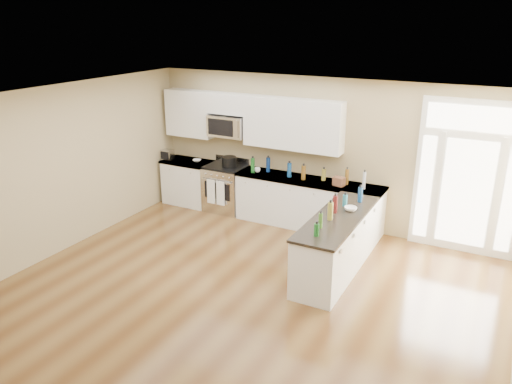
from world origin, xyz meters
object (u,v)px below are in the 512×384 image
at_px(peninsula_cabinet, 337,246).
at_px(kitchen_range, 226,188).
at_px(stockpot, 229,161).
at_px(toaster_oven, 167,154).

bearing_deg(peninsula_cabinet, kitchen_range, 153.45).
bearing_deg(stockpot, kitchen_range, -172.48).
distance_m(peninsula_cabinet, stockpot, 3.23).
bearing_deg(toaster_oven, kitchen_range, 3.00).
height_order(kitchen_range, stockpot, stockpot).
relative_size(kitchen_range, stockpot, 3.74).
distance_m(kitchen_range, toaster_oven, 1.49).
distance_m(peninsula_cabinet, toaster_oven, 4.53).
bearing_deg(peninsula_cabinet, stockpot, 152.53).
bearing_deg(kitchen_range, stockpot, 7.52).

